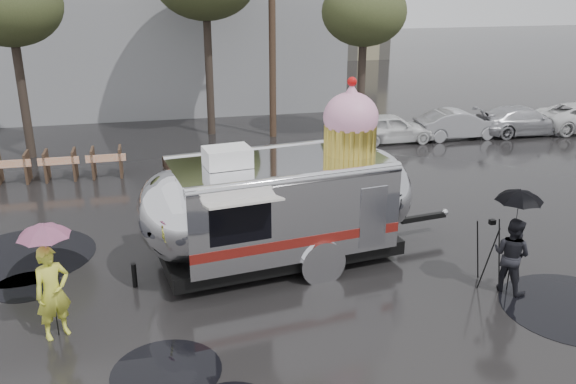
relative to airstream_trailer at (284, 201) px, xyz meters
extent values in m
plane|color=black|center=(-0.47, -2.35, -1.56)|extent=(120.00, 120.00, 0.00)
cylinder|color=black|center=(-5.89, -0.01, -1.56)|extent=(1.47, 1.47, 0.01)
cylinder|color=black|center=(-6.21, 1.66, -1.56)|extent=(3.39, 3.39, 0.01)
cylinder|color=black|center=(-2.94, -3.79, -1.56)|extent=(1.95, 1.95, 0.01)
cylinder|color=black|center=(5.47, -3.46, -1.56)|extent=(3.02, 3.02, 0.01)
cylinder|color=#473323|center=(2.03, 11.65, 2.94)|extent=(0.28, 0.28, 9.00)
cylinder|color=#382D26|center=(-7.47, 10.65, 1.36)|extent=(0.32, 0.32, 5.85)
ellipsoid|color=#313A1A|center=(-7.47, 10.65, 3.96)|extent=(3.64, 3.64, 2.86)
cylinder|color=#382D26|center=(-0.47, 12.65, 1.81)|extent=(0.32, 0.32, 6.75)
cylinder|color=#382D26|center=(5.53, 10.65, 1.14)|extent=(0.32, 0.32, 5.40)
ellipsoid|color=#313A1A|center=(5.53, 10.65, 3.54)|extent=(3.36, 3.36, 2.64)
cube|color=#473323|center=(-7.07, 7.65, -1.06)|extent=(0.08, 0.80, 1.00)
cube|color=#E5590C|center=(-7.52, 7.27, -0.81)|extent=(1.30, 0.04, 0.25)
cube|color=#473323|center=(-6.47, 7.65, -1.06)|extent=(0.08, 0.80, 1.00)
cube|color=#473323|center=(-5.57, 7.65, -1.06)|extent=(0.08, 0.80, 1.00)
cube|color=#E5590C|center=(-6.02, 7.27, -0.81)|extent=(1.30, 0.04, 0.25)
cube|color=#473323|center=(-4.97, 7.65, -1.06)|extent=(0.08, 0.80, 1.00)
cube|color=#473323|center=(-4.07, 7.65, -1.06)|extent=(0.08, 0.80, 1.00)
cube|color=#E5590C|center=(-4.52, 7.27, -0.81)|extent=(1.30, 0.04, 0.25)
imported|color=silver|center=(6.53, 9.65, -0.86)|extent=(4.00, 1.80, 1.40)
imported|color=#B2B2B7|center=(9.53, 9.65, -0.86)|extent=(4.00, 1.80, 1.40)
imported|color=#B2B2B7|center=(12.53, 9.65, -0.84)|extent=(4.20, 1.80, 1.44)
cube|color=silver|center=(-0.10, -0.01, 0.00)|extent=(5.22, 3.26, 2.00)
ellipsoid|color=silver|center=(2.32, 0.36, 0.00)|extent=(2.03, 2.78, 2.00)
ellipsoid|color=silver|center=(-2.52, -0.37, 0.00)|extent=(2.03, 2.78, 2.00)
cube|color=black|center=(-0.10, -0.01, -1.17)|extent=(5.83, 3.03, 0.33)
cylinder|color=black|center=(0.62, -1.06, -1.17)|extent=(0.81, 0.36, 0.78)
cylinder|color=black|center=(0.28, 1.21, -1.17)|extent=(0.81, 0.36, 0.78)
cylinder|color=silver|center=(0.64, -1.21, -1.12)|extent=(1.07, 0.27, 1.07)
cube|color=black|center=(3.86, 0.59, -1.01)|extent=(1.34, 0.33, 0.13)
sphere|color=silver|center=(4.52, 0.69, -0.95)|extent=(0.20, 0.20, 0.18)
cylinder|color=black|center=(-3.51, -0.52, -1.28)|extent=(0.13, 0.13, 0.56)
cube|color=#621410|center=(0.09, -1.27, -0.50)|extent=(4.85, 0.76, 0.22)
cube|color=#621410|center=(-0.29, 1.25, -0.50)|extent=(4.85, 0.76, 0.22)
cube|color=black|center=(-1.23, -1.48, 0.16)|extent=(1.32, 0.23, 0.89)
cube|color=beige|center=(-1.19, -1.75, 0.72)|extent=(1.62, 0.78, 0.16)
cube|color=silver|center=(1.85, -1.02, -0.17)|extent=(0.66, 0.13, 1.45)
cube|color=white|center=(-1.31, -0.19, 1.22)|extent=(1.10, 0.86, 0.42)
cylinder|color=gold|center=(1.66, 0.26, 1.33)|extent=(1.32, 1.32, 0.67)
ellipsoid|color=#EF9FC3|center=(1.66, 0.26, 1.87)|extent=(1.47, 1.47, 1.16)
cone|color=#EF9FC3|center=(1.66, 0.26, 2.44)|extent=(0.63, 0.63, 0.45)
sphere|color=red|center=(1.66, 0.26, 2.69)|extent=(0.25, 0.25, 0.22)
imported|color=#D4D93E|center=(-4.93, -2.18, -0.63)|extent=(0.81, 0.73, 1.87)
imported|color=pink|center=(-4.93, -2.18, 0.39)|extent=(1.18, 1.18, 0.80)
cylinder|color=black|center=(-4.93, -2.18, -0.74)|extent=(0.02, 0.02, 1.65)
imported|color=black|center=(4.51, -2.46, -0.71)|extent=(0.82, 0.93, 1.70)
imported|color=black|center=(4.51, -2.46, 0.40)|extent=(1.21, 1.21, 0.83)
cylinder|color=black|center=(4.51, -2.46, -0.74)|extent=(0.02, 0.02, 1.65)
cylinder|color=black|center=(4.45, -2.09, -0.82)|extent=(0.03, 0.35, 1.50)
cylinder|color=black|center=(4.05, -1.86, -0.82)|extent=(0.30, 0.19, 1.50)
cylinder|color=black|center=(4.05, -2.32, -0.82)|extent=(0.30, 0.19, 1.50)
cube|color=black|center=(4.18, -2.09, -0.05)|extent=(0.13, 0.11, 0.11)
camera|label=1|loc=(-2.79, -13.02, 5.10)|focal=38.00mm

